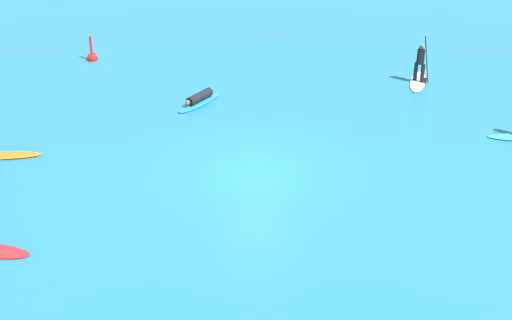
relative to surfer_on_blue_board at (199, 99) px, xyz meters
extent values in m
plane|color=teal|center=(1.20, -6.25, -0.17)|extent=(120.00, 120.00, 0.00)
ellipsoid|color=#1E8CD1|center=(-0.01, -0.01, -0.12)|extent=(2.24, 2.28, 0.09)
cylinder|color=black|center=(0.03, 0.03, 0.10)|extent=(1.19, 1.21, 0.36)
sphere|color=brown|center=(-0.51, -0.53, 0.12)|extent=(0.28, 0.28, 0.20)
ellipsoid|color=white|center=(9.55, 0.59, -0.13)|extent=(1.72, 2.57, 0.08)
cylinder|color=black|center=(9.46, 0.73, 0.31)|extent=(0.22, 0.22, 0.78)
cylinder|color=black|center=(9.65, 0.44, 0.31)|extent=(0.22, 0.22, 0.78)
cylinder|color=black|center=(9.55, 0.59, 1.01)|extent=(0.44, 0.44, 0.63)
sphere|color=brown|center=(9.55, 0.59, 1.43)|extent=(0.29, 0.29, 0.22)
cylinder|color=black|center=(9.72, 0.33, 0.94)|extent=(0.34, 0.20, 2.04)
cube|color=black|center=(9.72, 0.33, -0.02)|extent=(0.21, 0.14, 0.32)
sphere|color=red|center=(-4.34, 6.01, -0.05)|extent=(0.48, 0.48, 0.48)
cylinder|color=red|center=(-4.34, 6.01, 0.41)|extent=(0.12, 0.12, 1.15)
camera|label=1|loc=(-2.54, -26.81, 11.22)|focal=50.54mm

